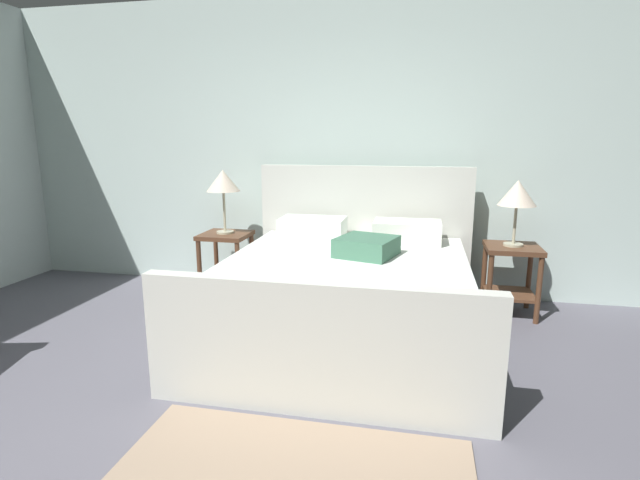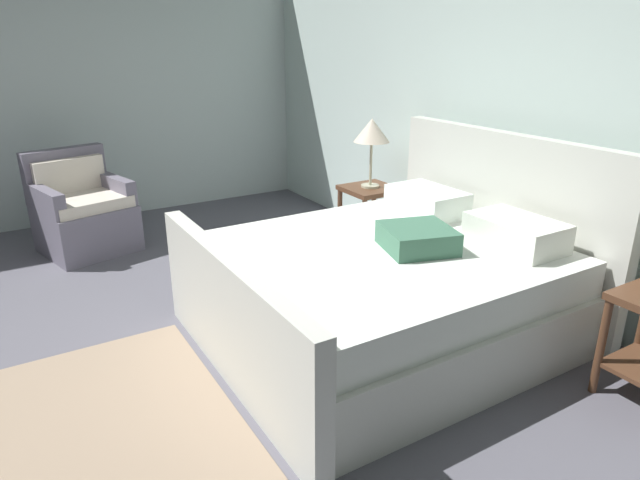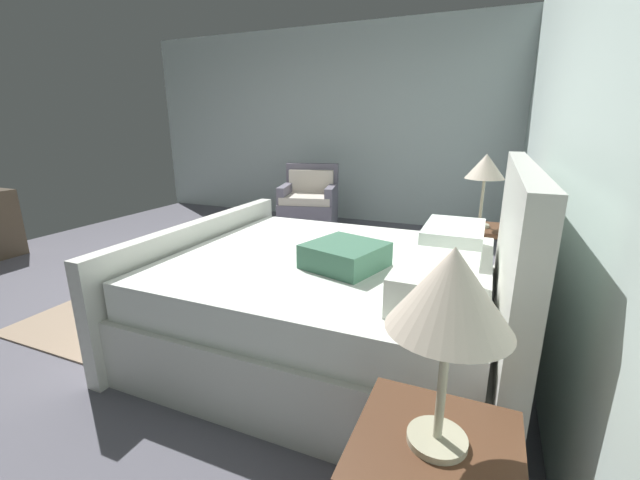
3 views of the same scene
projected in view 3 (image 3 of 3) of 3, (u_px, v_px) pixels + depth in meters
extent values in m
cube|color=slate|center=(181.00, 287.00, 3.67)|extent=(6.37, 5.70, 0.02)
cube|color=silver|center=(577.00, 130.00, 2.19)|extent=(6.49, 0.12, 2.79)
cube|color=silver|center=(320.00, 126.00, 6.15)|extent=(0.12, 5.82, 2.79)
cube|color=silver|center=(330.00, 318.00, 2.63)|extent=(1.83, 1.96, 0.40)
cube|color=silver|center=(509.00, 281.00, 2.13)|extent=(1.94, 0.11, 1.24)
cube|color=silver|center=(202.00, 271.00, 2.97)|extent=(1.94, 0.11, 0.75)
cube|color=white|center=(330.00, 273.00, 2.55)|extent=(1.75, 1.90, 0.22)
cube|color=white|center=(453.00, 239.00, 2.59)|extent=(0.56, 0.36, 0.18)
cube|color=white|center=(436.00, 283.00, 1.87)|extent=(0.56, 0.36, 0.18)
cube|color=#43755B|center=(345.00, 255.00, 2.33)|extent=(0.50, 0.50, 0.14)
cube|color=brown|center=(436.00, 448.00, 1.08)|extent=(0.44, 0.44, 0.04)
cylinder|color=brown|center=(381.00, 463.00, 1.40)|extent=(0.04, 0.04, 0.56)
cylinder|color=#B7B293|center=(437.00, 439.00, 1.07)|extent=(0.16, 0.16, 0.02)
cylinder|color=#B7B293|center=(442.00, 384.00, 1.03)|extent=(0.02, 0.02, 0.32)
cone|color=beige|center=(452.00, 289.00, 0.95)|extent=(0.31, 0.31, 0.21)
cube|color=brown|center=(479.00, 229.00, 3.36)|extent=(0.44, 0.44, 0.04)
cube|color=brown|center=(474.00, 273.00, 3.47)|extent=(0.40, 0.40, 0.02)
cylinder|color=brown|center=(454.00, 254.00, 3.68)|extent=(0.04, 0.04, 0.56)
cylinder|color=brown|center=(450.00, 267.00, 3.34)|extent=(0.04, 0.04, 0.56)
cylinder|color=brown|center=(499.00, 259.00, 3.54)|extent=(0.04, 0.04, 0.56)
cylinder|color=brown|center=(499.00, 273.00, 3.20)|extent=(0.04, 0.04, 0.56)
cylinder|color=#B7B293|center=(479.00, 225.00, 3.35)|extent=(0.16, 0.16, 0.02)
cylinder|color=#B7B293|center=(482.00, 202.00, 3.29)|extent=(0.02, 0.02, 0.38)
cone|color=beige|center=(486.00, 166.00, 3.21)|extent=(0.31, 0.31, 0.20)
cube|color=slate|center=(309.00, 217.00, 5.46)|extent=(0.87, 0.87, 0.42)
cube|color=silver|center=(308.00, 198.00, 5.39)|extent=(0.80, 0.80, 0.10)
cube|color=slate|center=(312.00, 181.00, 5.63)|extent=(0.29, 0.73, 0.48)
cube|color=silver|center=(311.00, 183.00, 5.55)|extent=(0.24, 0.62, 0.36)
cube|color=slate|center=(286.00, 193.00, 5.42)|extent=(0.65, 0.25, 0.22)
cube|color=slate|center=(331.00, 194.00, 5.32)|extent=(0.65, 0.25, 0.22)
cube|color=#9E866F|center=(141.00, 302.00, 3.32)|extent=(1.63, 1.12, 0.01)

